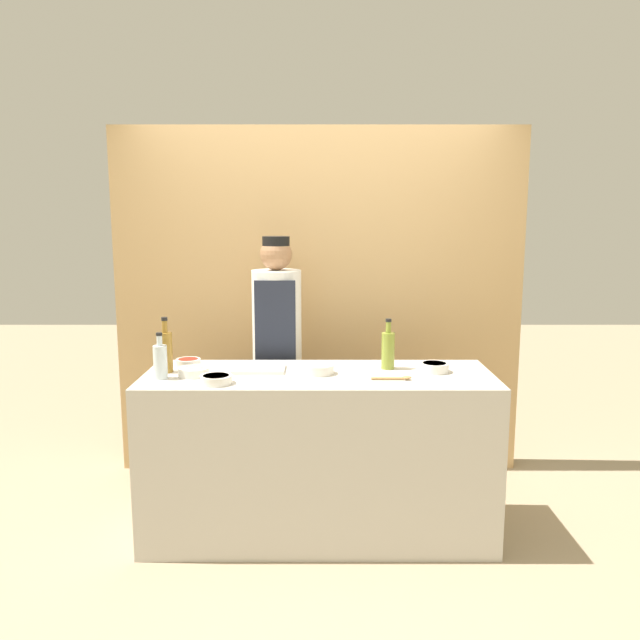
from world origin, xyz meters
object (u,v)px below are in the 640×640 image
object	(u,v)px
sauce_bowl_red	(190,362)
bottle_vinegar	(167,351)
sauce_bowl_white	(436,367)
sauce_bowl_yellow	(320,368)
bottle_clear	(162,361)
cutting_board	(254,369)
bottle_oil	(390,349)
sauce_bowl_brown	(218,379)
sauce_bowl_orange	(195,371)
wooden_spoon	(397,378)
chef_center	(279,354)

from	to	relation	value
sauce_bowl_red	bottle_vinegar	size ratio (longest dim) A/B	0.45
sauce_bowl_white	bottle_vinegar	distance (m)	1.51
sauce_bowl_yellow	bottle_clear	bearing A→B (deg)	-172.65
sauce_bowl_white	cutting_board	xyz separation A→B (m)	(-1.03, 0.03, -0.02)
cutting_board	bottle_clear	size ratio (longest dim) A/B	1.45
bottle_vinegar	bottle_oil	size ratio (longest dim) A/B	1.07
sauce_bowl_brown	sauce_bowl_red	xyz separation A→B (m)	(-0.22, 0.38, 0.00)
sauce_bowl_brown	sauce_bowl_orange	bearing A→B (deg)	132.11
sauce_bowl_orange	sauce_bowl_brown	bearing A→B (deg)	-47.89
bottle_oil	wooden_spoon	distance (m)	0.27
bottle_vinegar	sauce_bowl_brown	bearing A→B (deg)	-37.88
sauce_bowl_white	cutting_board	bearing A→B (deg)	178.13
sauce_bowl_brown	cutting_board	size ratio (longest dim) A/B	0.46
bottle_vinegar	chef_center	bearing A→B (deg)	42.57
sauce_bowl_yellow	bottle_oil	xyz separation A→B (m)	(0.40, 0.12, 0.08)
sauce_bowl_yellow	chef_center	distance (m)	0.64
sauce_bowl_red	chef_center	xyz separation A→B (m)	(0.49, 0.41, -0.04)
bottle_clear	sauce_bowl_white	bearing A→B (deg)	5.66
sauce_bowl_white	bottle_vinegar	xyz separation A→B (m)	(-1.50, -0.00, 0.09)
sauce_bowl_orange	sauce_bowl_white	world-z (taller)	sauce_bowl_white
sauce_bowl_yellow	bottle_vinegar	xyz separation A→B (m)	(-0.86, 0.04, 0.09)
sauce_bowl_orange	chef_center	size ratio (longest dim) A/B	0.10
sauce_bowl_red	bottle_clear	size ratio (longest dim) A/B	0.56
sauce_bowl_yellow	sauce_bowl_orange	xyz separation A→B (m)	(-0.69, -0.05, -0.00)
cutting_board	bottle_clear	xyz separation A→B (m)	(-0.47, -0.18, 0.09)
wooden_spoon	chef_center	xyz separation A→B (m)	(-0.68, 0.71, -0.03)
sauce_bowl_red	wooden_spoon	distance (m)	1.21
sauce_bowl_yellow	sauce_bowl_brown	xyz separation A→B (m)	(-0.54, -0.21, -0.00)
sauce_bowl_white	bottle_vinegar	size ratio (longest dim) A/B	0.52
sauce_bowl_brown	sauce_bowl_red	distance (m)	0.44
sauce_bowl_yellow	sauce_bowl_white	distance (m)	0.65
sauce_bowl_yellow	sauce_bowl_red	bearing A→B (deg)	167.90
wooden_spoon	bottle_vinegar	bearing A→B (deg)	172.20
bottle_oil	bottle_clear	bearing A→B (deg)	-169.77
sauce_bowl_orange	sauce_bowl_white	xyz separation A→B (m)	(1.33, 0.09, 0.00)
chef_center	sauce_bowl_white	bearing A→B (deg)	-30.17
sauce_bowl_white	bottle_oil	distance (m)	0.28
sauce_bowl_white	wooden_spoon	bearing A→B (deg)	-143.40
sauce_bowl_yellow	bottle_clear	world-z (taller)	bottle_clear
sauce_bowl_white	sauce_bowl_red	bearing A→B (deg)	174.96
sauce_bowl_white	bottle_oil	world-z (taller)	bottle_oil
cutting_board	bottle_vinegar	size ratio (longest dim) A/B	1.17
bottle_vinegar	bottle_clear	distance (m)	0.15
sauce_bowl_yellow	sauce_bowl_red	size ratio (longest dim) A/B	1.21
bottle_vinegar	chef_center	size ratio (longest dim) A/B	0.19
sauce_bowl_orange	sauce_bowl_white	bearing A→B (deg)	3.72
sauce_bowl_yellow	sauce_bowl_white	xyz separation A→B (m)	(0.65, 0.04, -0.00)
sauce_bowl_brown	sauce_bowl_orange	size ratio (longest dim) A/B	0.99
wooden_spoon	sauce_bowl_orange	bearing A→B (deg)	175.32
sauce_bowl_orange	chef_center	distance (m)	0.75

